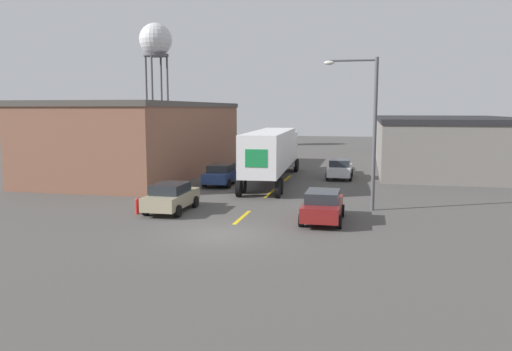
{
  "coord_description": "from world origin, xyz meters",
  "views": [
    {
      "loc": [
        5.98,
        -20.29,
        5.39
      ],
      "look_at": [
        -0.15,
        7.39,
        1.61
      ],
      "focal_mm": 35.0,
      "sensor_mm": 36.0,
      "label": 1
    }
  ],
  "objects_px": {
    "semi_truck": "(273,150)",
    "water_tower": "(156,43)",
    "parked_car_left_near": "(171,197)",
    "parked_car_right_near": "(323,206)",
    "fire_hydrant": "(137,206)",
    "parked_car_left_far": "(222,174)",
    "parked_car_right_far": "(340,169)",
    "street_lamp": "(368,122)"
  },
  "relations": [
    {
      "from": "semi_truck",
      "to": "water_tower",
      "type": "xyz_separation_m",
      "value": [
        -22.19,
        29.77,
        12.18
      ]
    },
    {
      "from": "parked_car_left_near",
      "to": "water_tower",
      "type": "relative_size",
      "value": 0.24
    },
    {
      "from": "parked_car_right_near",
      "to": "parked_car_left_near",
      "type": "distance_m",
      "value": 8.07
    },
    {
      "from": "parked_car_left_near",
      "to": "fire_hydrant",
      "type": "bearing_deg",
      "value": -145.47
    },
    {
      "from": "parked_car_left_far",
      "to": "water_tower",
      "type": "distance_m",
      "value": 40.05
    },
    {
      "from": "parked_car_right_far",
      "to": "parked_car_right_near",
      "type": "bearing_deg",
      "value": -90.0
    },
    {
      "from": "parked_car_right_far",
      "to": "street_lamp",
      "type": "bearing_deg",
      "value": -80.42
    },
    {
      "from": "parked_car_right_near",
      "to": "parked_car_left_near",
      "type": "xyz_separation_m",
      "value": [
        -8.04,
        0.7,
        0.0
      ]
    },
    {
      "from": "street_lamp",
      "to": "water_tower",
      "type": "bearing_deg",
      "value": 126.48
    },
    {
      "from": "semi_truck",
      "to": "fire_hydrant",
      "type": "xyz_separation_m",
      "value": [
        -4.7,
        -13.16,
        -1.94
      ]
    },
    {
      "from": "parked_car_left_far",
      "to": "fire_hydrant",
      "type": "relative_size",
      "value": 5.04
    },
    {
      "from": "water_tower",
      "to": "semi_truck",
      "type": "bearing_deg",
      "value": -53.3
    },
    {
      "from": "semi_truck",
      "to": "parked_car_left_near",
      "type": "xyz_separation_m",
      "value": [
        -3.23,
        -12.14,
        -1.57
      ]
    },
    {
      "from": "water_tower",
      "to": "fire_hydrant",
      "type": "distance_m",
      "value": 48.46
    },
    {
      "from": "parked_car_left_far",
      "to": "parked_car_right_near",
      "type": "distance_m",
      "value": 12.93
    },
    {
      "from": "parked_car_right_far",
      "to": "fire_hydrant",
      "type": "distance_m",
      "value": 18.38
    },
    {
      "from": "parked_car_left_near",
      "to": "fire_hydrant",
      "type": "xyz_separation_m",
      "value": [
        -1.47,
        -1.01,
        -0.37
      ]
    },
    {
      "from": "fire_hydrant",
      "to": "parked_car_right_far",
      "type": "bearing_deg",
      "value": 58.83
    },
    {
      "from": "fire_hydrant",
      "to": "parked_car_left_near",
      "type": "bearing_deg",
      "value": 34.53
    },
    {
      "from": "semi_truck",
      "to": "parked_car_right_far",
      "type": "xyz_separation_m",
      "value": [
        4.81,
        2.56,
        -1.57
      ]
    },
    {
      "from": "parked_car_left_near",
      "to": "parked_car_right_far",
      "type": "relative_size",
      "value": 1.0
    },
    {
      "from": "parked_car_right_near",
      "to": "water_tower",
      "type": "relative_size",
      "value": 0.24
    },
    {
      "from": "parked_car_left_far",
      "to": "parked_car_right_far",
      "type": "xyz_separation_m",
      "value": [
        8.04,
        5.28,
        0.0
      ]
    },
    {
      "from": "semi_truck",
      "to": "street_lamp",
      "type": "bearing_deg",
      "value": -57.26
    },
    {
      "from": "street_lamp",
      "to": "parked_car_left_far",
      "type": "bearing_deg",
      "value": 146.03
    },
    {
      "from": "parked_car_left_far",
      "to": "street_lamp",
      "type": "bearing_deg",
      "value": -33.97
    },
    {
      "from": "semi_truck",
      "to": "parked_car_right_near",
      "type": "xyz_separation_m",
      "value": [
        4.81,
        -12.84,
        -1.57
      ]
    },
    {
      "from": "parked_car_left_far",
      "to": "street_lamp",
      "type": "xyz_separation_m",
      "value": [
        10.08,
        -6.79,
        3.92
      ]
    },
    {
      "from": "parked_car_right_near",
      "to": "water_tower",
      "type": "height_order",
      "value": "water_tower"
    },
    {
      "from": "semi_truck",
      "to": "parked_car_left_far",
      "type": "height_order",
      "value": "semi_truck"
    },
    {
      "from": "parked_car_right_near",
      "to": "parked_car_right_far",
      "type": "distance_m",
      "value": 15.4
    },
    {
      "from": "parked_car_right_near",
      "to": "parked_car_left_near",
      "type": "bearing_deg",
      "value": 175.06
    },
    {
      "from": "water_tower",
      "to": "parked_car_right_near",
      "type": "bearing_deg",
      "value": -57.64
    },
    {
      "from": "parked_car_left_near",
      "to": "street_lamp",
      "type": "height_order",
      "value": "street_lamp"
    },
    {
      "from": "semi_truck",
      "to": "fire_hydrant",
      "type": "distance_m",
      "value": 14.11
    },
    {
      "from": "parked_car_left_near",
      "to": "street_lamp",
      "type": "bearing_deg",
      "value": 14.69
    },
    {
      "from": "water_tower",
      "to": "parked_car_right_far",
      "type": "bearing_deg",
      "value": -45.22
    },
    {
      "from": "parked_car_left_far",
      "to": "semi_truck",
      "type": "bearing_deg",
      "value": 40.03
    },
    {
      "from": "parked_car_right_far",
      "to": "street_lamp",
      "type": "distance_m",
      "value": 12.85
    },
    {
      "from": "parked_car_left_near",
      "to": "parked_car_right_near",
      "type": "bearing_deg",
      "value": -4.94
    },
    {
      "from": "semi_truck",
      "to": "parked_car_right_far",
      "type": "relative_size",
      "value": 3.79
    },
    {
      "from": "parked_car_right_near",
      "to": "fire_hydrant",
      "type": "relative_size",
      "value": 5.04
    }
  ]
}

